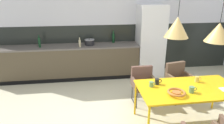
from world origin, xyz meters
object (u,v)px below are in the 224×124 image
(mug_short_terracotta, at_px, (152,84))
(refrigerator_column, at_px, (150,41))
(bottle_spice_small, at_px, (113,38))
(mug_tall_blue, at_px, (197,79))
(dining_table, at_px, (188,90))
(mug_wide_latte, at_px, (192,90))
(mug_dark_espresso, at_px, (157,81))
(pendant_lamp_over_table_far, at_px, (218,32))
(bottle_oil_tall, at_px, (39,42))
(pendant_lamp_over_table_near, at_px, (177,27))
(cooking_pot, at_px, (90,42))
(bottle_vinegar_dark, at_px, (80,43))
(fruit_bowl, at_px, (176,92))
(armchair_near_window, at_px, (178,77))
(armchair_by_stool, at_px, (143,81))

(mug_short_terracotta, bearing_deg, refrigerator_column, 72.78)
(bottle_spice_small, bearing_deg, mug_tall_blue, -63.15)
(mug_tall_blue, bearing_deg, refrigerator_column, 94.83)
(dining_table, xyz_separation_m, mug_wide_latte, (-0.04, -0.16, 0.09))
(dining_table, relative_size, mug_wide_latte, 12.91)
(mug_dark_espresso, bearing_deg, mug_wide_latte, -39.05)
(mug_dark_espresso, height_order, pendant_lamp_over_table_far, pendant_lamp_over_table_far)
(refrigerator_column, xyz_separation_m, mug_short_terracotta, (-0.70, -2.25, -0.20))
(mug_short_terracotta, xyz_separation_m, bottle_oil_tall, (-2.28, 2.20, 0.27))
(mug_tall_blue, height_order, pendant_lamp_over_table_near, pendant_lamp_over_table_near)
(mug_short_terracotta, height_order, pendant_lamp_over_table_near, pendant_lamp_over_table_near)
(mug_dark_espresso, relative_size, cooking_pot, 0.48)
(pendant_lamp_over_table_far, bearing_deg, refrigerator_column, 96.22)
(bottle_vinegar_dark, height_order, pendant_lamp_over_table_far, pendant_lamp_over_table_far)
(mug_tall_blue, height_order, pendant_lamp_over_table_far, pendant_lamp_over_table_far)
(fruit_bowl, height_order, mug_short_terracotta, mug_short_terracotta)
(bottle_spice_small, bearing_deg, fruit_bowl, -77.49)
(fruit_bowl, height_order, mug_wide_latte, mug_wide_latte)
(pendant_lamp_over_table_near, xyz_separation_m, pendant_lamp_over_table_far, (0.69, -0.01, -0.09))
(armchair_near_window, distance_m, mug_tall_blue, 0.74)
(bottle_oil_tall, bearing_deg, armchair_near_window, -24.46)
(refrigerator_column, distance_m, mug_tall_blue, 2.19)
(mug_short_terracotta, bearing_deg, dining_table, -12.02)
(bottle_vinegar_dark, xyz_separation_m, pendant_lamp_over_table_near, (1.52, -2.26, 0.76))
(armchair_by_stool, height_order, cooking_pot, cooking_pot)
(bottle_spice_small, bearing_deg, armchair_by_stool, -76.76)
(fruit_bowl, xyz_separation_m, pendant_lamp_over_table_far, (0.66, 0.17, 0.91))
(dining_table, relative_size, armchair_by_stool, 2.23)
(mug_dark_espresso, relative_size, bottle_oil_tall, 0.39)
(mug_wide_latte, bearing_deg, pendant_lamp_over_table_far, 18.89)
(mug_dark_espresso, xyz_separation_m, pendant_lamp_over_table_near, (0.15, -0.23, 0.99))
(dining_table, distance_m, armchair_near_window, 0.95)
(fruit_bowl, xyz_separation_m, mug_dark_espresso, (-0.17, 0.41, 0.01))
(armchair_near_window, relative_size, bottle_oil_tall, 2.50)
(fruit_bowl, height_order, bottle_vinegar_dark, bottle_vinegar_dark)
(pendant_lamp_over_table_far, bearing_deg, dining_table, 175.32)
(mug_wide_latte, height_order, mug_tall_blue, mug_tall_blue)
(mug_short_terracotta, xyz_separation_m, bottle_vinegar_dark, (-1.25, 2.11, 0.24))
(dining_table, height_order, cooking_pot, cooking_pot)
(refrigerator_column, height_order, bottle_spice_small, refrigerator_column)
(armchair_near_window, bearing_deg, cooking_pot, -50.85)
(refrigerator_column, relative_size, bottle_spice_small, 5.72)
(mug_wide_latte, bearing_deg, bottle_vinegar_dark, 127.30)
(cooking_pot, xyz_separation_m, pendant_lamp_over_table_near, (1.27, -2.43, 0.79))
(bottle_spice_small, xyz_separation_m, pendant_lamp_over_table_near, (0.59, -2.60, 0.73))
(dining_table, bearing_deg, refrigerator_column, 88.07)
(bottle_oil_tall, bearing_deg, dining_table, -38.88)
(dining_table, bearing_deg, bottle_spice_small, 109.94)
(pendant_lamp_over_table_near, bearing_deg, pendant_lamp_over_table_far, -0.75)
(armchair_near_window, relative_size, mug_dark_espresso, 6.45)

